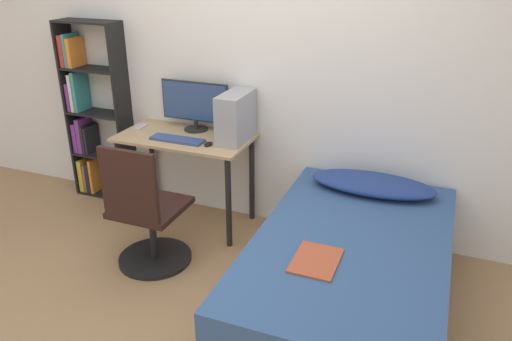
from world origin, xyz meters
TOP-DOWN VIEW (x-y plane):
  - ground_plane at (0.00, 0.00)m, footprint 14.00×14.00m
  - wall_back at (0.00, 1.54)m, footprint 8.00×0.05m
  - desk at (-0.50, 1.23)m, footprint 1.04×0.56m
  - bookshelf at (-1.53, 1.40)m, footprint 0.55×0.22m
  - office_chair at (-0.45, 0.57)m, footprint 0.52×0.52m
  - bed at (0.96, 0.58)m, footprint 1.13×1.87m
  - pillow at (0.96, 1.25)m, footprint 0.86×0.36m
  - magazine at (0.82, 0.28)m, footprint 0.24×0.32m
  - monitor at (-0.49, 1.40)m, footprint 0.58×0.19m
  - keyboard at (-0.50, 1.12)m, footprint 0.42×0.12m
  - pc_tower at (-0.09, 1.30)m, footprint 0.18×0.39m
  - mouse at (-0.24, 1.12)m, footprint 0.06×0.09m
  - phone at (-0.94, 1.29)m, footprint 0.07×0.14m

SIDE VIEW (x-z plane):
  - ground_plane at x=0.00m, z-range 0.00..0.00m
  - bed at x=0.96m, z-range 0.00..0.52m
  - office_chair at x=-0.45m, z-range -0.11..0.82m
  - magazine at x=0.82m, z-range 0.53..0.54m
  - pillow at x=0.96m, z-range 0.53..0.64m
  - desk at x=-0.50m, z-range 0.25..0.99m
  - bookshelf at x=-1.53m, z-range -0.05..1.49m
  - phone at x=-0.94m, z-range 0.74..0.75m
  - keyboard at x=-0.50m, z-range 0.74..0.76m
  - mouse at x=-0.24m, z-range 0.74..0.76m
  - pc_tower at x=-0.09m, z-range 0.74..1.11m
  - monitor at x=-0.49m, z-range 0.76..1.15m
  - wall_back at x=0.00m, z-range 0.00..2.50m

